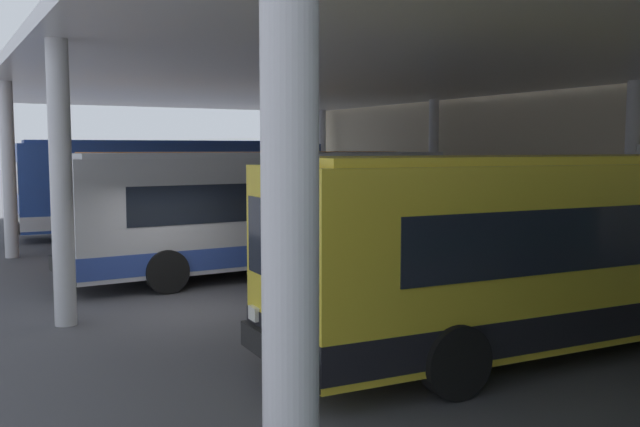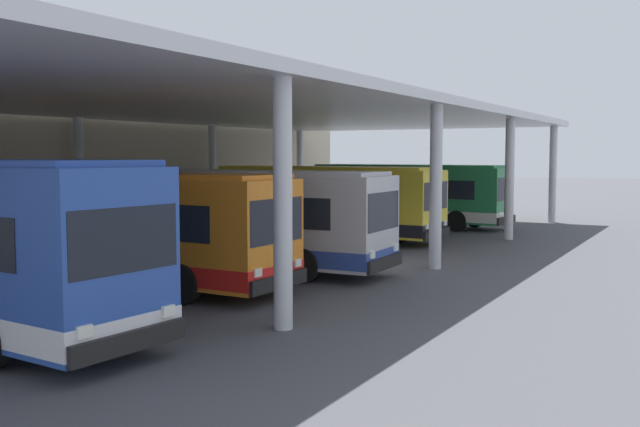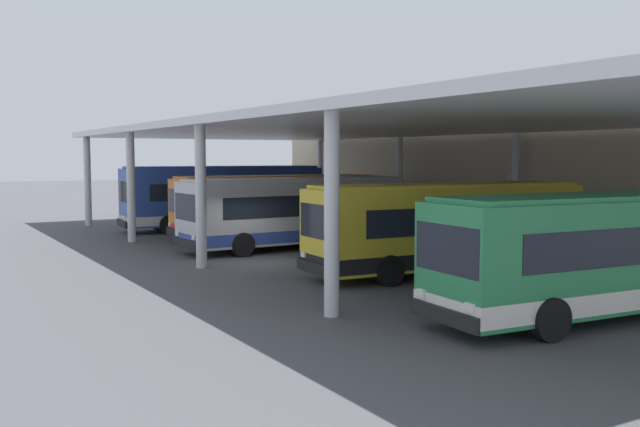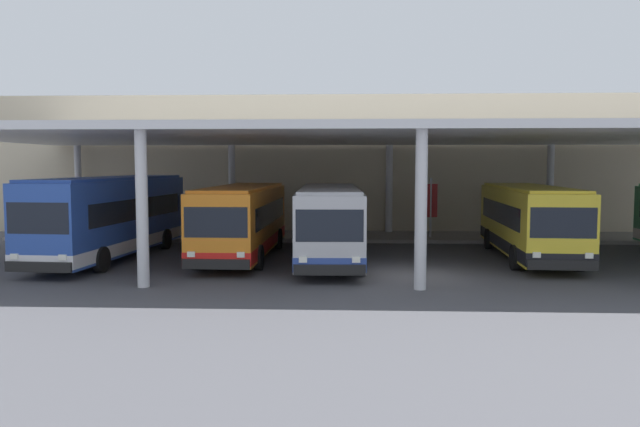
# 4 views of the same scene
# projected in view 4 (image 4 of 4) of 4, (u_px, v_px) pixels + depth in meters

# --- Properties ---
(ground_plane) EXTENTS (200.00, 200.00, 0.00)m
(ground_plane) POSITION_uv_depth(u_px,v_px,m) (412.00, 276.00, 22.92)
(ground_plane) COLOR #47474C
(platform_kerb) EXTENTS (42.00, 4.50, 0.18)m
(platform_kerb) POSITION_uv_depth(u_px,v_px,m) (391.00, 237.00, 34.61)
(platform_kerb) COLOR gray
(platform_kerb) RESTS_ON ground
(station_building_facade) EXTENTS (48.00, 1.60, 8.26)m
(station_building_facade) POSITION_uv_depth(u_px,v_px,m) (388.00, 164.00, 37.53)
(station_building_facade) COLOR #C1B293
(station_building_facade) RESTS_ON ground
(canopy_shelter) EXTENTS (40.00, 17.00, 5.55)m
(canopy_shelter) POSITION_uv_depth(u_px,v_px,m) (401.00, 138.00, 27.98)
(canopy_shelter) COLOR silver
(canopy_shelter) RESTS_ON ground
(bus_nearest_bay) EXTENTS (3.40, 11.49, 3.57)m
(bus_nearest_bay) POSITION_uv_depth(u_px,v_px,m) (112.00, 217.00, 27.05)
(bus_nearest_bay) COLOR #284CA8
(bus_nearest_bay) RESTS_ON ground
(bus_second_bay) EXTENTS (2.82, 10.56, 3.17)m
(bus_second_bay) POSITION_uv_depth(u_px,v_px,m) (243.00, 220.00, 27.30)
(bus_second_bay) COLOR orange
(bus_second_bay) RESTS_ON ground
(bus_middle_bay) EXTENTS (2.96, 10.61, 3.17)m
(bus_middle_bay) POSITION_uv_depth(u_px,v_px,m) (329.00, 223.00, 26.10)
(bus_middle_bay) COLOR #B7B7BC
(bus_middle_bay) RESTS_ON ground
(bus_far_bay) EXTENTS (3.12, 10.65, 3.17)m
(bus_far_bay) POSITION_uv_depth(u_px,v_px,m) (529.00, 221.00, 27.09)
(bus_far_bay) COLOR yellow
(bus_far_bay) RESTS_ON ground
(bench_waiting) EXTENTS (1.80, 0.45, 0.92)m
(bench_waiting) POSITION_uv_depth(u_px,v_px,m) (191.00, 225.00, 35.15)
(bench_waiting) COLOR #4C515B
(bench_waiting) RESTS_ON platform_kerb
(trash_bin) EXTENTS (0.52, 0.52, 0.98)m
(trash_bin) POSITION_uv_depth(u_px,v_px,m) (155.00, 225.00, 35.42)
(trash_bin) COLOR #33383D
(trash_bin) RESTS_ON platform_kerb
(banner_sign) EXTENTS (0.70, 0.12, 3.20)m
(banner_sign) POSITION_uv_depth(u_px,v_px,m) (431.00, 204.00, 33.56)
(banner_sign) COLOR #B2B2B7
(banner_sign) RESTS_ON platform_kerb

